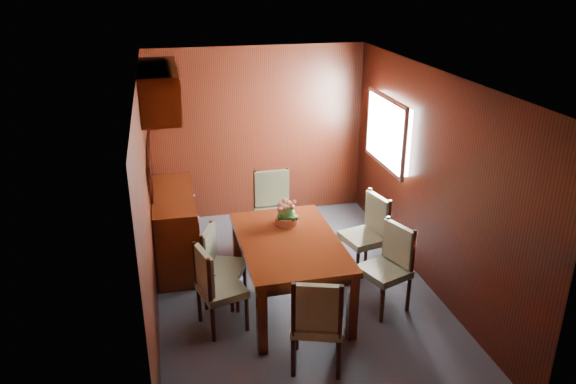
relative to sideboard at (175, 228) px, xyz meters
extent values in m
plane|color=#353B48|center=(1.25, -1.00, -0.45)|extent=(4.50, 4.50, 0.00)
cube|color=black|center=(-0.25, -1.00, 0.75)|extent=(0.02, 4.50, 2.40)
cube|color=black|center=(2.75, -1.00, 0.75)|extent=(0.02, 4.50, 2.40)
cube|color=black|center=(1.25, 1.25, 0.75)|extent=(3.00, 0.02, 2.40)
cube|color=black|center=(1.25, -3.25, 0.75)|extent=(3.00, 0.02, 2.40)
cube|color=black|center=(1.25, -1.00, 1.95)|extent=(3.00, 4.50, 0.02)
cube|color=white|center=(2.73, 0.10, 1.00)|extent=(0.14, 1.10, 0.80)
cube|color=#B2B2B7|center=(2.66, 0.10, 1.00)|extent=(0.04, 1.20, 0.90)
cube|color=black|center=(-0.22, 0.00, 0.83)|extent=(0.03, 1.36, 0.41)
cube|color=silver|center=(-0.20, 0.00, 0.83)|extent=(0.01, 1.30, 0.35)
cube|color=#321106|center=(-0.05, 0.00, 1.68)|extent=(0.40, 1.40, 0.50)
cube|color=#321106|center=(0.00, 0.00, 0.00)|extent=(0.48, 1.40, 0.90)
cube|color=#321106|center=(0.70, -1.94, -0.10)|extent=(0.09, 0.09, 0.70)
cube|color=#321106|center=(1.58, -1.93, -0.10)|extent=(0.09, 0.09, 0.70)
cube|color=#321106|center=(0.68, -0.45, -0.10)|extent=(0.09, 0.09, 0.70)
cube|color=#321106|center=(1.56, -0.44, -0.10)|extent=(0.09, 0.09, 0.70)
cube|color=black|center=(1.13, -1.19, 0.20)|extent=(0.91, 1.51, 0.10)
cube|color=#321106|center=(1.13, -1.19, 0.28)|extent=(1.03, 1.63, 0.06)
cylinder|color=black|center=(0.17, -1.31, -0.27)|extent=(0.04, 0.04, 0.37)
cylinder|color=black|center=(0.27, -1.67, -0.27)|extent=(0.04, 0.04, 0.37)
cylinder|color=black|center=(0.51, -1.21, -0.27)|extent=(0.04, 0.04, 0.37)
cylinder|color=black|center=(0.61, -1.57, -0.27)|extent=(0.04, 0.04, 0.37)
cube|color=slate|center=(0.39, -1.44, -0.03)|extent=(0.51, 0.53, 0.07)
cylinder|color=black|center=(0.16, -1.31, 0.22)|extent=(0.04, 0.04, 0.49)
cylinder|color=black|center=(0.26, -1.67, 0.22)|extent=(0.04, 0.04, 0.49)
cube|color=slate|center=(0.23, -1.49, 0.23)|extent=(0.16, 0.39, 0.41)
cylinder|color=black|center=(0.38, -0.78, -0.28)|extent=(0.04, 0.04, 0.35)
cylinder|color=black|center=(0.25, -1.11, -0.28)|extent=(0.04, 0.04, 0.35)
cylinder|color=black|center=(0.69, -0.90, -0.28)|extent=(0.04, 0.04, 0.35)
cylinder|color=black|center=(0.57, -1.23, -0.28)|extent=(0.04, 0.04, 0.35)
cube|color=slate|center=(0.47, -1.01, -0.05)|extent=(0.52, 0.53, 0.07)
cylinder|color=black|center=(0.37, -0.77, 0.19)|extent=(0.04, 0.04, 0.47)
cylinder|color=black|center=(0.24, -1.11, 0.19)|extent=(0.04, 0.04, 0.47)
cube|color=slate|center=(0.32, -0.95, 0.20)|extent=(0.19, 0.37, 0.39)
cylinder|color=black|center=(2.31, -1.61, -0.26)|extent=(0.04, 0.04, 0.38)
cylinder|color=black|center=(2.18, -1.24, -0.26)|extent=(0.04, 0.04, 0.38)
cylinder|color=black|center=(1.97, -1.74, -0.26)|extent=(0.04, 0.04, 0.38)
cylinder|color=black|center=(1.83, -1.37, -0.26)|extent=(0.04, 0.04, 0.38)
cube|color=slate|center=(2.07, -1.49, -0.02)|extent=(0.55, 0.57, 0.08)
cylinder|color=black|center=(2.32, -1.60, 0.24)|extent=(0.04, 0.04, 0.50)
cylinder|color=black|center=(2.19, -1.24, 0.24)|extent=(0.04, 0.04, 0.50)
cube|color=slate|center=(2.23, -1.43, 0.26)|extent=(0.20, 0.40, 0.43)
cylinder|color=black|center=(2.34, -0.89, -0.26)|extent=(0.04, 0.04, 0.39)
cylinder|color=black|center=(2.25, -0.50, -0.26)|extent=(0.04, 0.04, 0.39)
cylinder|color=black|center=(1.97, -0.97, -0.26)|extent=(0.04, 0.04, 0.39)
cylinder|color=black|center=(1.89, -0.59, -0.26)|extent=(0.04, 0.04, 0.39)
cube|color=slate|center=(2.11, -0.74, 0.00)|extent=(0.53, 0.54, 0.08)
cylinder|color=black|center=(2.35, -0.89, 0.25)|extent=(0.04, 0.04, 0.52)
cylinder|color=black|center=(2.26, -0.50, 0.25)|extent=(0.04, 0.04, 0.52)
cube|color=slate|center=(2.29, -0.70, 0.27)|extent=(0.15, 0.42, 0.44)
cylinder|color=black|center=(0.90, -2.33, -0.26)|extent=(0.04, 0.04, 0.39)
cylinder|color=black|center=(1.28, -2.45, -0.26)|extent=(0.04, 0.04, 0.39)
cylinder|color=black|center=(1.02, -1.97, -0.26)|extent=(0.04, 0.04, 0.39)
cylinder|color=black|center=(1.40, -2.09, -0.26)|extent=(0.04, 0.04, 0.39)
cube|color=slate|center=(1.15, -2.21, -0.01)|extent=(0.57, 0.55, 0.08)
cylinder|color=black|center=(0.90, -2.34, 0.25)|extent=(0.04, 0.04, 0.51)
cylinder|color=black|center=(1.28, -2.46, 0.25)|extent=(0.04, 0.04, 0.51)
cube|color=slate|center=(1.09, -2.38, 0.27)|extent=(0.41, 0.19, 0.44)
cylinder|color=black|center=(1.44, 0.26, -0.25)|extent=(0.05, 0.05, 0.41)
cylinder|color=black|center=(1.02, 0.25, -0.25)|extent=(0.05, 0.05, 0.41)
cylinder|color=black|center=(1.46, -0.14, -0.25)|extent=(0.05, 0.05, 0.41)
cylinder|color=black|center=(1.04, -0.15, -0.25)|extent=(0.05, 0.05, 0.41)
cube|color=slate|center=(1.24, 0.06, 0.02)|extent=(0.50, 0.48, 0.08)
cylinder|color=black|center=(1.44, 0.27, 0.30)|extent=(0.05, 0.05, 0.55)
cylinder|color=black|center=(1.02, 0.26, 0.30)|extent=(0.05, 0.05, 0.55)
cube|color=slate|center=(1.23, 0.25, 0.32)|extent=(0.44, 0.08, 0.46)
cylinder|color=#C8623D|center=(1.19, -0.79, 0.35)|extent=(0.26, 0.26, 0.08)
sphere|color=#28531B|center=(1.19, -0.79, 0.41)|extent=(0.20, 0.20, 0.20)
camera|label=1|loc=(-0.04, -6.21, 2.95)|focal=35.00mm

